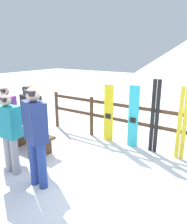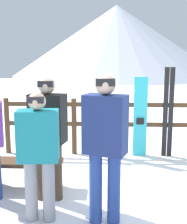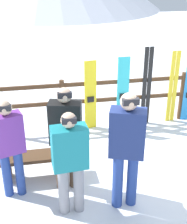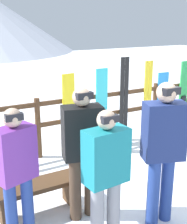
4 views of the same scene
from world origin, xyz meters
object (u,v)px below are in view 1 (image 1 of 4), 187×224
person_teal (9,130)px  snowboard_yellow (109,113)px  person_purple (7,116)px  ski_pair_yellow (182,124)px  person_navy (36,132)px  ski_pair_black (155,117)px  snowboard_cyan (133,117)px  bench (33,138)px  person_black (32,119)px

person_teal → snowboard_yellow: size_ratio=1.04×
person_purple → ski_pair_yellow: ski_pair_yellow is taller
person_navy → ski_pair_yellow: bearing=54.3°
ski_pair_black → ski_pair_yellow: bearing=0.0°
snowboard_cyan → ski_pair_yellow: size_ratio=0.96×
ski_pair_black → ski_pair_yellow: ski_pair_black is taller
bench → ski_pair_yellow: bearing=27.1°
snowboard_cyan → ski_pair_black: bearing=0.4°
snowboard_cyan → ski_pair_yellow: bearing=0.2°
person_navy → person_black: size_ratio=1.05×
bench → snowboard_cyan: bearing=39.2°
ski_pair_yellow → person_teal: bearing=-136.0°
ski_pair_black → person_teal: bearing=-128.4°
person_teal → ski_pair_black: (1.97, 2.49, -0.02)m
person_teal → ski_pair_yellow: ski_pair_yellow is taller
snowboard_yellow → snowboard_cyan: (0.71, 0.00, 0.02)m
ski_pair_black → snowboard_yellow: bearing=-179.8°
person_teal → snowboard_cyan: (1.44, 2.49, -0.12)m
person_teal → ski_pair_black: size_ratio=0.90×
person_teal → ski_pair_yellow: size_ratio=0.96×
person_teal → ski_pair_black: 3.17m
bench → person_navy: size_ratio=0.68×
ski_pair_black → person_navy: bearing=-115.4°
bench → person_purple: person_purple is taller
person_teal → person_purple: bearing=147.3°
person_black → ski_pair_black: 2.75m
person_purple → person_teal: person_purple is taller
person_black → snowboard_yellow: size_ratio=1.12×
person_teal → snowboard_cyan: bearing=60.0°
person_navy → snowboard_yellow: bearing=91.2°
bench → ski_pair_black: (2.45, 1.57, 0.56)m
bench → person_teal: size_ratio=0.77×
person_teal → person_black: 0.57m
snowboard_cyan → person_teal: bearing=-120.0°
person_black → snowboard_yellow: (0.72, 1.93, -0.22)m
person_purple → ski_pair_yellow: size_ratio=0.97×
person_teal → person_navy: 0.79m
person_purple → person_teal: size_ratio=1.00×
person_navy → snowboard_cyan: bearing=75.3°
person_purple → ski_pair_black: (2.79, 1.96, -0.04)m
person_black → ski_pair_yellow: (2.57, 1.93, -0.16)m
person_purple → person_black: bearing=2.2°
person_purple → ski_pair_yellow: bearing=30.0°
person_purple → snowboard_yellow: 2.50m
bench → snowboard_yellow: (1.21, 1.56, 0.44)m
snowboard_yellow → ski_pair_black: (1.24, 0.00, 0.12)m
person_purple → person_navy: size_ratio=0.88×
person_navy → ski_pair_yellow: 3.09m
bench → snowboard_cyan: 2.52m
snowboard_cyan → bench: bearing=-140.8°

